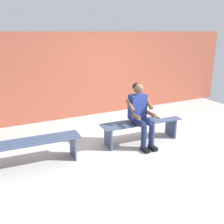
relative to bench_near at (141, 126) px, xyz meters
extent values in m
cube|color=#B2B2AD|center=(1.08, 1.00, -0.36)|extent=(10.00, 7.00, 0.04)
cube|color=#9E4C38|center=(0.50, -2.26, 0.77)|extent=(9.50, 0.24, 2.21)
cube|color=#384C6B|center=(-0.01, -0.16, 0.10)|extent=(1.73, 0.17, 0.02)
cube|color=#384C6B|center=(0.00, -0.05, 0.10)|extent=(1.73, 0.17, 0.02)
cube|color=#384C6B|center=(0.00, 0.05, 0.10)|extent=(1.73, 0.17, 0.02)
cube|color=#384C6B|center=(0.01, 0.16, 0.10)|extent=(1.73, 0.17, 0.02)
cube|color=#384C6B|center=(-0.75, 0.04, -0.13)|extent=(0.05, 0.36, 0.43)
cube|color=#384C6B|center=(0.75, -0.04, -0.13)|extent=(0.05, 0.36, 0.43)
cube|color=#384C6B|center=(2.15, -0.16, 0.10)|extent=(1.57, 0.17, 0.02)
cube|color=#384C6B|center=(2.15, -0.05, 0.10)|extent=(1.57, 0.17, 0.02)
cube|color=#384C6B|center=(2.16, 0.05, 0.10)|extent=(1.57, 0.17, 0.02)
cube|color=#384C6B|center=(2.16, 0.16, 0.10)|extent=(1.57, 0.17, 0.02)
cube|color=#384C6B|center=(1.49, 0.03, -0.13)|extent=(0.05, 0.36, 0.43)
cube|color=navy|center=(0.10, -0.02, 0.43)|extent=(0.34, 0.20, 0.50)
sphere|color=brown|center=(0.10, -0.01, 0.81)|extent=(0.20, 0.20, 0.20)
ellipsoid|color=black|center=(0.10, -0.04, 0.84)|extent=(0.20, 0.19, 0.15)
cylinder|color=navy|center=(0.01, 0.18, 0.18)|extent=(0.13, 0.40, 0.13)
cylinder|color=navy|center=(0.19, 0.18, 0.18)|extent=(0.13, 0.40, 0.13)
cylinder|color=navy|center=(0.01, 0.38, -0.08)|extent=(0.11, 0.11, 0.52)
cube|color=black|center=(0.01, 0.44, -0.31)|extent=(0.10, 0.22, 0.07)
cylinder|color=navy|center=(0.19, 0.38, -0.08)|extent=(0.11, 0.11, 0.52)
cube|color=black|center=(0.19, 0.44, -0.31)|extent=(0.10, 0.22, 0.07)
cylinder|color=brown|center=(-0.11, 0.06, 0.50)|extent=(0.08, 0.28, 0.23)
cylinder|color=brown|center=(-0.08, 0.22, 0.32)|extent=(0.07, 0.26, 0.07)
cylinder|color=brown|center=(0.31, 0.06, 0.50)|extent=(0.08, 0.28, 0.23)
cylinder|color=brown|center=(0.28, 0.22, 0.32)|extent=(0.07, 0.26, 0.07)
sphere|color=gold|center=(-0.40, -0.10, 0.14)|extent=(0.08, 0.08, 0.08)
cube|color=white|center=(-0.75, -0.03, 0.12)|extent=(0.21, 0.16, 0.02)
cube|color=white|center=(-0.54, -0.04, 0.12)|extent=(0.21, 0.16, 0.02)
cube|color=red|center=(-0.65, -0.03, 0.11)|extent=(0.42, 0.18, 0.01)
camera|label=1|loc=(2.74, 4.15, 1.87)|focal=40.90mm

